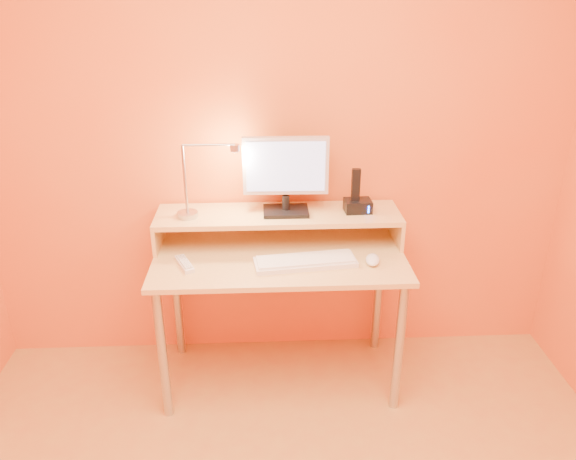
{
  "coord_description": "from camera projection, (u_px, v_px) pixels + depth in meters",
  "views": [
    {
      "loc": [
        -0.08,
        -1.21,
        1.93
      ],
      "look_at": [
        0.04,
        1.13,
        0.88
      ],
      "focal_mm": 34.94,
      "sensor_mm": 36.0,
      "label": 1
    }
  ],
  "objects": [
    {
      "name": "monitor_screen",
      "position": [
        286.0,
        167.0,
        2.65
      ],
      "size": [
        0.37,
        0.01,
        0.24
      ],
      "primitive_type": "cube",
      "rotation": [
        0.0,
        0.0,
        -0.02
      ],
      "color": "#A1B7F7",
      "rests_on": "monitor_panel"
    },
    {
      "name": "desk_leg_bl",
      "position": [
        177.0,
        299.0,
        3.03
      ],
      "size": [
        0.04,
        0.04,
        0.69
      ],
      "primitive_type": "cylinder",
      "color": "#AFB0B4",
      "rests_on": "floor"
    },
    {
      "name": "desk_leg_br",
      "position": [
        378.0,
        293.0,
        3.08
      ],
      "size": [
        0.04,
        0.04,
        0.69
      ],
      "primitive_type": "cylinder",
      "color": "#AFB0B4",
      "rests_on": "floor"
    },
    {
      "name": "keyboard",
      "position": [
        305.0,
        262.0,
        2.59
      ],
      "size": [
        0.49,
        0.21,
        0.02
      ],
      "primitive_type": "cube",
      "rotation": [
        0.0,
        0.0,
        0.12
      ],
      "color": "silver",
      "rests_on": "desk_lower"
    },
    {
      "name": "remote_control",
      "position": [
        185.0,
        264.0,
        2.58
      ],
      "size": [
        0.11,
        0.18,
        0.02
      ],
      "primitive_type": "cube",
      "rotation": [
        0.0,
        0.0,
        0.42
      ],
      "color": "silver",
      "rests_on": "desk_lower"
    },
    {
      "name": "lamp_bulb",
      "position": [
        235.0,
        151.0,
        2.58
      ],
      "size": [
        0.03,
        0.03,
        0.0
      ],
      "primitive_type": "cylinder",
      "color": "#FFEAC6",
      "rests_on": "lamp_head"
    },
    {
      "name": "shelf_riser_left",
      "position": [
        159.0,
        232.0,
        2.76
      ],
      "size": [
        0.02,
        0.3,
        0.14
      ],
      "primitive_type": "cube",
      "color": "#E5B970",
      "rests_on": "desk_lower"
    },
    {
      "name": "monitor_panel",
      "position": [
        286.0,
        166.0,
        2.66
      ],
      "size": [
        0.41,
        0.04,
        0.28
      ],
      "primitive_type": "cube",
      "rotation": [
        0.0,
        0.0,
        -0.02
      ],
      "color": "silver",
      "rests_on": "monitor_neck"
    },
    {
      "name": "phone_handset",
      "position": [
        356.0,
        185.0,
        2.71
      ],
      "size": [
        0.04,
        0.03,
        0.16
      ],
      "primitive_type": "cube",
      "rotation": [
        0.0,
        0.0,
        0.05
      ],
      "color": "black",
      "rests_on": "phone_dock"
    },
    {
      "name": "mouse",
      "position": [
        373.0,
        260.0,
        2.6
      ],
      "size": [
        0.08,
        0.12,
        0.04
      ],
      "primitive_type": "ellipsoid",
      "rotation": [
        0.0,
        0.0,
        -0.19
      ],
      "color": "silver",
      "rests_on": "desk_lower"
    },
    {
      "name": "desk_shelf",
      "position": [
        278.0,
        215.0,
        2.75
      ],
      "size": [
        1.2,
        0.3,
        0.02
      ],
      "primitive_type": "cube",
      "color": "#E5B970",
      "rests_on": "desk_lower"
    },
    {
      "name": "shelf_riser_right",
      "position": [
        396.0,
        228.0,
        2.81
      ],
      "size": [
        0.02,
        0.3,
        0.14
      ],
      "primitive_type": "cube",
      "color": "#E5B970",
      "rests_on": "desk_lower"
    },
    {
      "name": "lamp_post",
      "position": [
        185.0,
        180.0,
        2.63
      ],
      "size": [
        0.01,
        0.01,
        0.33
      ],
      "primitive_type": "cylinder",
      "color": "#AFB0B4",
      "rests_on": "lamp_base"
    },
    {
      "name": "phone_dock",
      "position": [
        358.0,
        206.0,
        2.75
      ],
      "size": [
        0.13,
        0.11,
        0.06
      ],
      "primitive_type": "cube",
      "rotation": [
        0.0,
        0.0,
        0.05
      ],
      "color": "black",
      "rests_on": "desk_shelf"
    },
    {
      "name": "desk_lower",
      "position": [
        280.0,
        258.0,
        2.68
      ],
      "size": [
        1.2,
        0.6,
        0.02
      ],
      "primitive_type": "cube",
      "color": "#E5B970",
      "rests_on": "floor"
    },
    {
      "name": "desk_leg_fr",
      "position": [
        399.0,
        348.0,
        2.63
      ],
      "size": [
        0.04,
        0.04,
        0.69
      ],
      "primitive_type": "cylinder",
      "color": "#AFB0B4",
      "rests_on": "floor"
    },
    {
      "name": "wall_back",
      "position": [
        277.0,
        130.0,
        2.75
      ],
      "size": [
        3.0,
        0.04,
        2.5
      ],
      "primitive_type": "cube",
      "color": "orange",
      "rests_on": "floor"
    },
    {
      "name": "phone_led",
      "position": [
        369.0,
        209.0,
        2.71
      ],
      "size": [
        0.01,
        0.0,
        0.04
      ],
      "primitive_type": "cube",
      "color": "#1C6BFF",
      "rests_on": "phone_dock"
    },
    {
      "name": "monitor_foot",
      "position": [
        286.0,
        211.0,
        2.75
      ],
      "size": [
        0.22,
        0.16,
        0.02
      ],
      "primitive_type": "cube",
      "color": "black",
      "rests_on": "desk_shelf"
    },
    {
      "name": "lamp_arm",
      "position": [
        209.0,
        145.0,
        2.56
      ],
      "size": [
        0.24,
        0.01,
        0.01
      ],
      "primitive_type": "cylinder",
      "rotation": [
        0.0,
        1.57,
        0.0
      ],
      "color": "#AFB0B4",
      "rests_on": "lamp_post"
    },
    {
      "name": "desk_leg_fl",
      "position": [
        163.0,
        355.0,
        2.58
      ],
      "size": [
        0.04,
        0.04,
        0.69
      ],
      "primitive_type": "cylinder",
      "color": "#AFB0B4",
      "rests_on": "floor"
    },
    {
      "name": "lamp_base",
      "position": [
        188.0,
        214.0,
        2.7
      ],
      "size": [
        0.1,
        0.1,
        0.02
      ],
      "primitive_type": "cylinder",
      "color": "#AFB0B4",
      "rests_on": "desk_shelf"
    },
    {
      "name": "lamp_head",
      "position": [
        235.0,
        148.0,
        2.57
      ],
      "size": [
        0.04,
        0.04,
        0.03
      ],
      "primitive_type": "cylinder",
      "color": "#AFB0B4",
      "rests_on": "lamp_arm"
    },
    {
      "name": "monitor_neck",
      "position": [
        286.0,
        203.0,
        2.73
      ],
      "size": [
        0.04,
        0.04,
        0.07
      ],
      "primitive_type": "cylinder",
      "color": "black",
      "rests_on": "monitor_foot"
    },
    {
      "name": "monitor_back",
      "position": [
        285.0,
        164.0,
        2.68
      ],
      "size": [
        0.37,
        0.02,
        0.24
      ],
      "primitive_type": "cube",
      "rotation": [
        0.0,
        0.0,
        -0.02
      ],
      "color": "black",
      "rests_on": "monitor_panel"
    }
  ]
}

